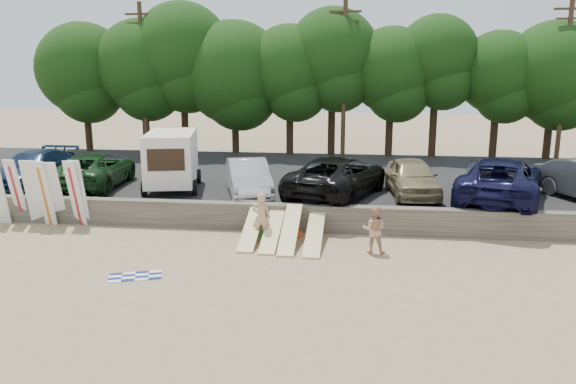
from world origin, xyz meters
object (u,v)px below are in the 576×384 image
car_0 (34,168)px  car_1 (94,170)px  car_4 (412,177)px  car_2 (248,178)px  beachgoer_a (261,217)px  car_5 (500,180)px  box_trailer (172,158)px  car_3 (337,176)px  beachgoer_b (374,230)px  cooler (259,233)px

car_0 → car_1: car_1 is taller
car_1 → car_4: 13.89m
car_2 → beachgoer_a: size_ratio=2.61×
car_2 → car_5: (10.09, 0.15, 0.14)m
car_2 → beachgoer_a: (1.25, -4.01, -0.58)m
box_trailer → car_4: bearing=-12.1°
car_0 → car_2: size_ratio=1.16×
car_3 → car_4: size_ratio=1.33×
car_0 → beachgoer_a: size_ratio=3.02×
car_3 → beachgoer_a: size_ratio=3.50×
beachgoer_a → car_5: bearing=-155.0°
car_3 → beachgoer_b: car_3 is taller
cooler → car_4: bearing=22.7°
car_0 → beachgoer_a: car_0 is taller
car_0 → beachgoer_b: (15.24, -5.80, -0.67)m
car_5 → beachgoer_b: bearing=61.7°
car_2 → car_4: car_4 is taller
car_1 → car_5: bearing=171.8°
car_5 → beachgoer_b: (-5.00, -4.92, -0.80)m
car_0 → cooler: 12.19m
car_1 → car_3: 10.83m
car_3 → beachgoer_b: bearing=123.9°
car_1 → car_5: size_ratio=0.86×
box_trailer → beachgoer_a: 6.89m
beachgoer_a → beachgoer_b: beachgoer_a is taller
car_1 → beachgoer_b: bearing=149.4°
cooler → car_1: bearing=137.0°
car_5 → car_2: bearing=18.1°
box_trailer → car_2: bearing=-25.0°
box_trailer → car_5: (13.62, -0.64, -0.52)m
car_4 → beachgoer_b: (-1.66, -5.61, -0.69)m
car_2 → beachgoer_b: bearing=-60.7°
car_1 → beachgoer_b: size_ratio=3.50×
car_2 → beachgoer_a: bearing=-90.2°
box_trailer → car_2: 3.68m
car_0 → beachgoer_b: bearing=-20.5°
cooler → car_2: bearing=91.7°
cooler → car_0: bearing=142.8°
box_trailer → car_2: size_ratio=0.94×
car_0 → cooler: car_0 is taller
car_3 → beachgoer_a: 4.97m
car_2 → beachgoer_a: 4.24m
car_2 → car_3: size_ratio=0.75×
car_3 → car_4: 3.12m
car_4 → cooler: car_4 is taller
car_4 → cooler: bearing=-148.0°
car_0 → car_5: bearing=-2.2°
car_0 → cooler: (11.23, -4.58, -1.30)m
box_trailer → car_0: box_trailer is taller
car_4 → car_1: bearing=174.4°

